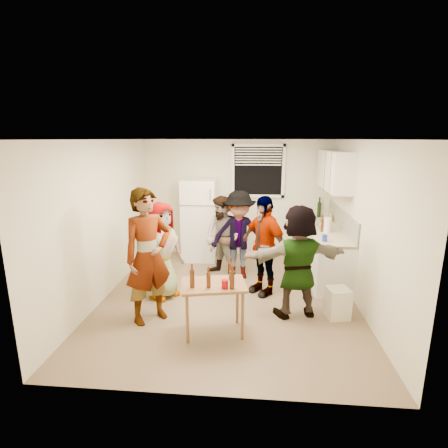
# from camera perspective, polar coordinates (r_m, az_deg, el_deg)

# --- Properties ---
(room) EXTENTS (4.00, 4.50, 2.50)m
(room) POSITION_cam_1_polar(r_m,az_deg,el_deg) (5.80, 0.75, -11.89)
(room) COLOR silver
(room) RESTS_ON ground
(window) EXTENTS (1.12, 0.10, 1.06)m
(window) POSITION_cam_1_polar(r_m,az_deg,el_deg) (7.46, 5.58, 8.60)
(window) COLOR white
(window) RESTS_ON room
(refrigerator) EXTENTS (0.70, 0.70, 1.70)m
(refrigerator) POSITION_cam_1_polar(r_m,az_deg,el_deg) (7.38, -3.95, 0.71)
(refrigerator) COLOR white
(refrigerator) RESTS_ON ground
(counter_lower) EXTENTS (0.60, 2.20, 0.86)m
(counter_lower) POSITION_cam_1_polar(r_m,az_deg,el_deg) (6.83, 15.94, -4.54)
(counter_lower) COLOR white
(counter_lower) RESTS_ON ground
(countertop) EXTENTS (0.64, 2.22, 0.04)m
(countertop) POSITION_cam_1_polar(r_m,az_deg,el_deg) (6.70, 16.19, -0.89)
(countertop) COLOR beige
(countertop) RESTS_ON counter_lower
(backsplash) EXTENTS (0.03, 2.20, 0.36)m
(backsplash) POSITION_cam_1_polar(r_m,az_deg,el_deg) (6.72, 18.69, 0.72)
(backsplash) COLOR beige
(backsplash) RESTS_ON countertop
(upper_cabinets) EXTENTS (0.34, 1.60, 0.70)m
(upper_cabinets) POSITION_cam_1_polar(r_m,az_deg,el_deg) (6.75, 17.57, 8.35)
(upper_cabinets) COLOR white
(upper_cabinets) RESTS_ON room
(kettle) EXTENTS (0.26, 0.24, 0.18)m
(kettle) POSITION_cam_1_polar(r_m,az_deg,el_deg) (6.68, 15.79, -0.73)
(kettle) COLOR silver
(kettle) RESTS_ON countertop
(paper_towel) EXTENTS (0.12, 0.12, 0.26)m
(paper_towel) POSITION_cam_1_polar(r_m,az_deg,el_deg) (6.47, 16.42, -1.24)
(paper_towel) COLOR white
(paper_towel) RESTS_ON countertop
(wine_bottle) EXTENTS (0.08, 0.08, 0.31)m
(wine_bottle) POSITION_cam_1_polar(r_m,az_deg,el_deg) (7.66, 15.19, 1.12)
(wine_bottle) COLOR black
(wine_bottle) RESTS_ON countertop
(beer_bottle_counter) EXTENTS (0.06, 0.06, 0.22)m
(beer_bottle_counter) POSITION_cam_1_polar(r_m,az_deg,el_deg) (6.47, 15.70, -1.20)
(beer_bottle_counter) COLOR #47230C
(beer_bottle_counter) RESTS_ON countertop
(blue_cup) EXTENTS (0.09, 0.09, 0.11)m
(blue_cup) POSITION_cam_1_polar(r_m,az_deg,el_deg) (5.86, 16.08, -2.75)
(blue_cup) COLOR #1E35C5
(blue_cup) RESTS_ON countertop
(picture_frame) EXTENTS (0.02, 0.17, 0.15)m
(picture_frame) POSITION_cam_1_polar(r_m,az_deg,el_deg) (7.31, 17.04, 0.99)
(picture_frame) COLOR gold
(picture_frame) RESTS_ON countertop
(trash_bin) EXTENTS (0.35, 0.35, 0.44)m
(trash_bin) POSITION_cam_1_polar(r_m,az_deg,el_deg) (5.37, 18.08, -11.89)
(trash_bin) COLOR silver
(trash_bin) RESTS_ON ground
(serving_table) EXTENTS (0.92, 0.71, 0.70)m
(serving_table) POSITION_cam_1_polar(r_m,az_deg,el_deg) (4.88, -1.67, -17.23)
(serving_table) COLOR brown
(serving_table) RESTS_ON ground
(beer_bottle_table) EXTENTS (0.05, 0.05, 0.20)m
(beer_bottle_table) POSITION_cam_1_polar(r_m,az_deg,el_deg) (4.45, -2.52, -10.32)
(beer_bottle_table) COLOR #47230C
(beer_bottle_table) RESTS_ON serving_table
(red_cup) EXTENTS (0.08, 0.08, 0.11)m
(red_cup) POSITION_cam_1_polar(r_m,az_deg,el_deg) (4.43, 0.14, -10.41)
(red_cup) COLOR #98050E
(red_cup) RESTS_ON serving_table
(guest_grey) EXTENTS (1.71, 1.56, 0.50)m
(guest_grey) POSITION_cam_1_polar(r_m,az_deg,el_deg) (5.94, -9.88, -11.46)
(guest_grey) COLOR #979797
(guest_grey) RESTS_ON ground
(guest_stripe) EXTENTS (1.81, 1.83, 0.45)m
(guest_stripe) POSITION_cam_1_polar(r_m,az_deg,el_deg) (5.28, -11.74, -14.93)
(guest_stripe) COLOR #141933
(guest_stripe) RESTS_ON ground
(guest_back_left) EXTENTS (1.51, 1.64, 0.57)m
(guest_back_left) POSITION_cam_1_polar(r_m,az_deg,el_deg) (6.64, -0.20, -8.45)
(guest_back_left) COLOR #4F3B26
(guest_back_left) RESTS_ON ground
(guest_back_right) EXTENTS (1.26, 1.75, 0.60)m
(guest_back_right) POSITION_cam_1_polar(r_m,az_deg,el_deg) (6.60, 2.35, -8.64)
(guest_back_right) COLOR #44444A
(guest_back_right) RESTS_ON ground
(guest_black) EXTENTS (1.87, 1.82, 0.40)m
(guest_black) POSITION_cam_1_polar(r_m,az_deg,el_deg) (6.01, 6.25, -11.02)
(guest_black) COLOR black
(guest_black) RESTS_ON ground
(guest_orange) EXTENTS (1.89, 1.98, 0.49)m
(guest_orange) POSITION_cam_1_polar(r_m,az_deg,el_deg) (5.40, 11.51, -14.24)
(guest_orange) COLOR tan
(guest_orange) RESTS_ON ground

